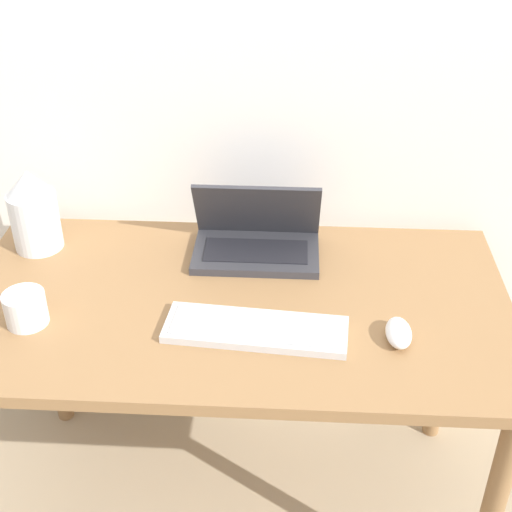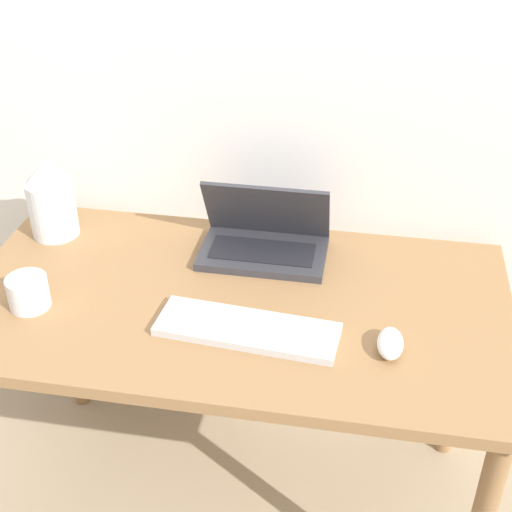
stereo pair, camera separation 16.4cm
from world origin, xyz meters
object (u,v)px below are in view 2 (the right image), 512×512
laptop (265,238)px  mug (28,292)px  keyboard (247,329)px  vase (51,198)px  mouse (390,343)px

laptop → mug: 0.59m
keyboard → vase: vase is taller
laptop → keyboard: bearing=-87.0°
mug → vase: bearing=103.1°
vase → mug: vase is taller
mouse → vase: vase is taller
laptop → mouse: bearing=-45.9°
vase → mug: (0.07, -0.32, -0.07)m
keyboard → vase: size_ratio=1.87×
laptop → mouse: 0.47m
vase → mug: 0.33m
keyboard → laptop: bearing=93.0°
keyboard → vase: (-0.58, 0.33, 0.10)m
mug → mouse: bearing=-1.1°
laptop → mouse: laptop is taller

